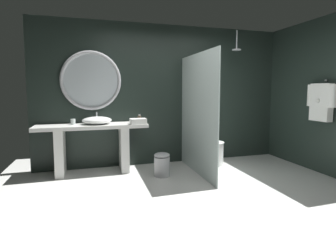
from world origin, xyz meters
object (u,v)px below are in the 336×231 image
vessel_sink (97,120)px  soap_dispenser (139,119)px  hanging_bathrobe (321,100)px  rain_shower_head (237,47)px  round_wall_mirror (91,81)px  waste_bin (162,164)px  toilet (212,150)px  tumbler_cup (73,122)px  folded_hand_towel (138,121)px

vessel_sink → soap_dispenser: bearing=-1.4°
hanging_bathrobe → rain_shower_head: bearing=132.4°
round_wall_mirror → rain_shower_head: size_ratio=2.80×
rain_shower_head → waste_bin: bearing=-164.8°
toilet → waste_bin: size_ratio=1.50×
round_wall_mirror → rain_shower_head: 2.72m
tumbler_cup → folded_hand_towel: tumbler_cup is taller
rain_shower_head → toilet: size_ratio=0.63×
soap_dispenser → folded_hand_towel: (-0.04, -0.13, -0.02)m
vessel_sink → folded_hand_towel: size_ratio=1.82×
hanging_bathrobe → tumbler_cup: bearing=163.5°
vessel_sink → folded_hand_towel: (0.67, -0.15, -0.02)m
vessel_sink → folded_hand_towel: vessel_sink is taller
hanging_bathrobe → waste_bin: (-2.52, 0.63, -1.04)m
soap_dispenser → hanging_bathrobe: (2.80, -1.09, 0.34)m
toilet → soap_dispenser: bearing=178.4°
tumbler_cup → soap_dispenser: bearing=-3.1°
tumbler_cup → soap_dispenser: 1.10m
tumbler_cup → soap_dispenser: (1.10, -0.06, 0.02)m
waste_bin → round_wall_mirror: bearing=146.4°
rain_shower_head → folded_hand_towel: 2.31m
round_wall_mirror → rain_shower_head: bearing=-6.2°
waste_bin → vessel_sink: bearing=154.0°
vessel_sink → folded_hand_towel: 0.69m
vessel_sink → rain_shower_head: size_ratio=1.32×
rain_shower_head → hanging_bathrobe: 1.72m
vessel_sink → hanging_bathrobe: 3.70m
tumbler_cup → folded_hand_towel: bearing=-10.4°
vessel_sink → tumbler_cup: (-0.38, 0.04, -0.02)m
soap_dispenser → vessel_sink: bearing=178.6°
hanging_bathrobe → folded_hand_towel: size_ratio=2.57×
folded_hand_towel → waste_bin: bearing=-45.9°
rain_shower_head → hanging_bathrobe: (0.96, -1.05, -0.96)m
soap_dispenser → round_wall_mirror: size_ratio=0.15×
rain_shower_head → folded_hand_towel: size_ratio=1.37×
vessel_sink → tumbler_cup: vessel_sink is taller
soap_dispenser → toilet: bearing=-1.6°
soap_dispenser → rain_shower_head: rain_shower_head is taller
rain_shower_head → tumbler_cup: bearing=178.0°
vessel_sink → toilet: size_ratio=0.83×
rain_shower_head → toilet: (-0.48, 0.01, -1.93)m
tumbler_cup → waste_bin: size_ratio=0.25×
soap_dispenser → rain_shower_head: (1.84, -0.04, 1.30)m
tumbler_cup → hanging_bathrobe: bearing=-16.5°
vessel_sink → toilet: vessel_sink is taller
waste_bin → soap_dispenser: bearing=121.0°
vessel_sink → round_wall_mirror: (-0.08, 0.23, 0.67)m
waste_bin → folded_hand_towel: (-0.32, 0.34, 0.68)m
vessel_sink → soap_dispenser: 0.71m
rain_shower_head → waste_bin: size_ratio=0.95×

